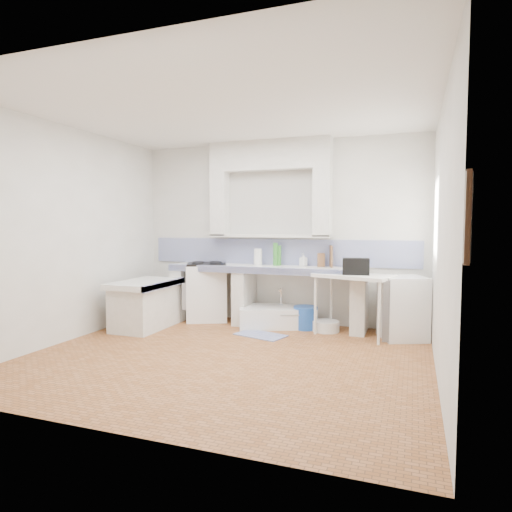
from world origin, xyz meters
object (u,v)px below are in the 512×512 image
(sink, at_px, (277,317))
(side_table, at_px, (353,305))
(fridge, at_px, (403,308))
(stove, at_px, (207,292))

(sink, distance_m, side_table, 1.20)
(side_table, distance_m, fridge, 0.65)
(stove, xyz_separation_m, side_table, (2.34, -0.25, -0.02))
(side_table, bearing_deg, sink, -172.14)
(side_table, bearing_deg, stove, -168.65)
(stove, distance_m, fridge, 2.99)
(sink, relative_size, fridge, 1.33)
(stove, relative_size, fridge, 1.06)
(stove, relative_size, sink, 0.79)
(side_table, xyz_separation_m, fridge, (0.64, 0.06, -0.01))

